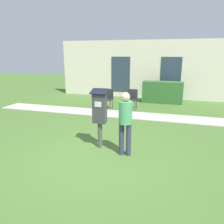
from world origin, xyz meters
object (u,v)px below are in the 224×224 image
Objects in this scene: parking_meter at (100,111)px; person_standing at (125,119)px; outdoor_chair_middle at (132,98)px; outdoor_chair_left at (108,97)px.

person_standing is (0.74, -0.24, -0.09)m from parking_meter.
parking_meter is 4.49m from outdoor_chair_middle.
person_standing is 4.85m from outdoor_chair_left.
person_standing is 1.76× the size of outdoor_chair_middle.
outdoor_chair_middle is at bearing 90.32° from parking_meter.
person_standing is 1.76× the size of outdoor_chair_left.
outdoor_chair_left is at bearing 82.53° from person_standing.
outdoor_chair_left and outdoor_chair_middle have the same top height.
person_standing reaches higher than outdoor_chair_left.
outdoor_chair_middle is (-0.02, 4.46, -0.49)m from parking_meter.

